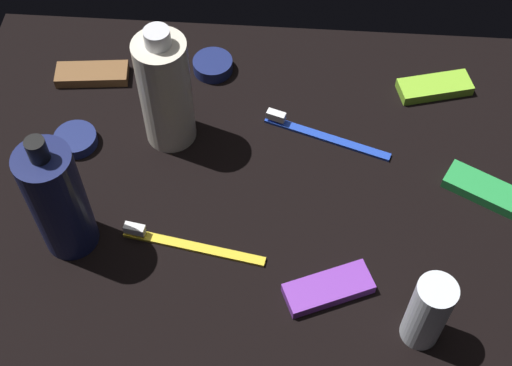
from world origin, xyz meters
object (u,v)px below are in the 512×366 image
(lotion_bottle, at_px, (58,200))
(bodywash_bottle, at_px, (165,91))
(toothbrush_blue, at_px, (319,134))
(cream_tin_right, at_px, (213,65))
(toothbrush_yellow, at_px, (185,243))
(snack_bar_green, at_px, (485,190))
(snack_bar_purple, at_px, (328,288))
(cream_tin_left, at_px, (76,140))
(deodorant_stick, at_px, (428,312))
(snack_bar_lime, at_px, (435,87))
(snack_bar_brown, at_px, (92,74))

(lotion_bottle, relative_size, bodywash_bottle, 1.01)
(toothbrush_blue, distance_m, cream_tin_right, 0.20)
(toothbrush_yellow, height_order, snack_bar_green, toothbrush_yellow)
(lotion_bottle, xyz_separation_m, snack_bar_green, (0.52, 0.10, -0.08))
(snack_bar_purple, height_order, cream_tin_right, cream_tin_right)
(snack_bar_purple, xyz_separation_m, cream_tin_left, (-0.35, 0.20, 0.00))
(toothbrush_yellow, bearing_deg, toothbrush_blue, 49.11)
(toothbrush_yellow, relative_size, snack_bar_green, 1.73)
(lotion_bottle, distance_m, deodorant_stick, 0.43)
(snack_bar_purple, bearing_deg, toothbrush_yellow, 141.10)
(toothbrush_yellow, xyz_separation_m, snack_bar_purple, (0.18, -0.05, 0.00))
(toothbrush_blue, xyz_separation_m, snack_bar_green, (0.22, -0.08, 0.00))
(snack_bar_purple, bearing_deg, bodywash_bottle, 110.77)
(snack_bar_green, relative_size, snack_bar_purple, 1.00)
(toothbrush_blue, xyz_separation_m, toothbrush_yellow, (-0.16, -0.19, 0.00))
(toothbrush_blue, xyz_separation_m, cream_tin_left, (-0.33, -0.04, 0.00))
(lotion_bottle, xyz_separation_m, snack_bar_lime, (0.47, 0.28, -0.08))
(deodorant_stick, relative_size, cream_tin_right, 1.87)
(snack_bar_brown, bearing_deg, toothbrush_yellow, -63.92)
(snack_bar_brown, bearing_deg, snack_bar_purple, -48.91)
(lotion_bottle, relative_size, toothbrush_yellow, 1.07)
(bodywash_bottle, bearing_deg, cream_tin_right, 70.67)
(snack_bar_lime, distance_m, cream_tin_right, 0.32)
(lotion_bottle, bearing_deg, snack_bar_purple, -9.17)
(snack_bar_lime, xyz_separation_m, snack_bar_brown, (-0.50, -0.01, 0.00))
(bodywash_bottle, relative_size, cream_tin_right, 3.24)
(snack_bar_purple, xyz_separation_m, cream_tin_right, (-0.17, 0.35, 0.00))
(lotion_bottle, relative_size, snack_bar_purple, 1.84)
(deodorant_stick, height_order, snack_bar_green, deodorant_stick)
(cream_tin_right, bearing_deg, lotion_bottle, -115.50)
(toothbrush_blue, bearing_deg, lotion_bottle, -148.59)
(toothbrush_blue, distance_m, cream_tin_left, 0.33)
(snack_bar_green, relative_size, cream_tin_left, 1.80)
(deodorant_stick, height_order, snack_bar_purple, deodorant_stick)
(cream_tin_left, height_order, cream_tin_right, cream_tin_right)
(snack_bar_lime, bearing_deg, snack_bar_brown, 165.84)
(bodywash_bottle, distance_m, cream_tin_left, 0.15)
(bodywash_bottle, relative_size, snack_bar_lime, 1.81)
(toothbrush_yellow, bearing_deg, cream_tin_right, 89.57)
(bodywash_bottle, height_order, toothbrush_yellow, bodywash_bottle)
(cream_tin_right, bearing_deg, toothbrush_blue, -36.04)
(snack_bar_green, xyz_separation_m, cream_tin_left, (-0.54, 0.04, 0.00))
(toothbrush_yellow, distance_m, snack_bar_brown, 0.32)
(snack_bar_brown, height_order, cream_tin_left, same)
(toothbrush_blue, height_order, toothbrush_yellow, same)
(cream_tin_right, bearing_deg, snack_bar_purple, -63.60)
(toothbrush_yellow, relative_size, snack_bar_purple, 1.73)
(lotion_bottle, bearing_deg, bodywash_bottle, 60.42)
(bodywash_bottle, relative_size, toothbrush_blue, 1.08)
(bodywash_bottle, distance_m, cream_tin_right, 0.15)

